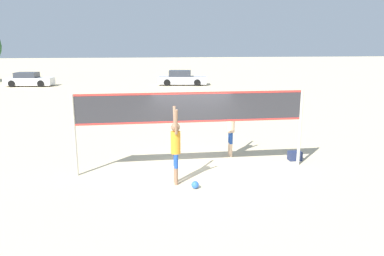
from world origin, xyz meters
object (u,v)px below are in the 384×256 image
player_spiker (176,144)px  parked_car_mid (182,78)px  volleyball_net (192,113)px  player_blocker (231,125)px  parked_car_near (29,80)px  gear_bag (295,156)px  volleyball (195,185)px

player_spiker → parked_car_mid: bearing=-7.0°
volleyball_net → player_spiker: 1.45m
player_blocker → parked_car_near: size_ratio=0.48×
gear_bag → player_blocker: bearing=159.7°
player_blocker → volleyball_net: bearing=-50.4°
player_blocker → gear_bag: (2.14, -0.79, -1.00)m
parked_car_near → parked_car_mid: parked_car_mid is taller
player_blocker → parked_car_mid: bearing=177.6°
parked_car_mid → player_spiker: bearing=-88.4°
volleyball_net → player_blocker: bearing=39.6°
gear_bag → parked_car_mid: 24.86m
parked_car_mid → volleyball: bearing=-87.2°
volleyball_net → volleyball: (-0.14, -1.59, -1.76)m
volleyball → parked_car_mid: 27.10m
player_spiker → gear_bag: size_ratio=5.05×
player_spiker → parked_car_mid: size_ratio=0.46×
parked_car_near → parked_car_mid: (14.66, -1.08, 0.04)m
volleyball → gear_bag: (3.86, 2.12, 0.05)m
gear_bag → parked_car_mid: (-1.11, 24.83, 0.48)m
gear_bag → parked_car_near: (-15.78, 25.91, 0.44)m
volleyball → parked_car_mid: (2.75, 26.95, 0.53)m
player_spiker → volleyball: (0.50, -0.47, -1.08)m
parked_car_mid → gear_bag: bearing=-78.8°
player_spiker → parked_car_mid: 26.68m
volleyball → parked_car_mid: bearing=84.2°
player_spiker → gear_bag: (4.36, 1.64, -1.04)m
player_spiker → parked_car_mid: player_spiker is taller
player_blocker → parked_car_mid: player_blocker is taller
player_spiker → player_blocker: bearing=-42.4°
player_spiker → gear_bag: player_spiker is taller
volleyball_net → player_spiker: (-0.63, -1.12, -0.68)m
player_blocker → volleyball: size_ratio=10.00×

